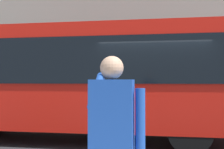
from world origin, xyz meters
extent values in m
plane|color=#2B2B2D|center=(0.00, 0.00, 0.00)|extent=(60.00, 60.00, 0.00)
cube|color=red|center=(2.21, -0.29, 1.70)|extent=(9.00, 2.50, 2.60)
cube|color=black|center=(2.21, 0.97, 2.10)|extent=(7.60, 0.06, 1.10)
cylinder|color=black|center=(-0.79, -1.39, 0.50)|extent=(1.00, 0.28, 1.00)
cylinder|color=black|center=(-0.79, 0.81, 0.50)|extent=(1.00, 0.28, 1.00)
cube|color=#1E4CAD|center=(0.26, 4.87, 1.30)|extent=(0.40, 0.24, 0.66)
sphere|color=#D8A884|center=(0.26, 4.87, 1.74)|extent=(0.22, 0.22, 0.22)
cylinder|color=#1E4CAD|center=(0.00, 4.87, 1.26)|extent=(0.09, 0.09, 0.58)
cylinder|color=#1E4CAD|center=(0.44, 4.71, 1.52)|extent=(0.09, 0.48, 0.37)
cube|color=black|center=(0.36, 4.57, 1.72)|extent=(0.07, 0.01, 0.14)
camera|label=1|loc=(-0.21, 7.59, 1.62)|focal=47.60mm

